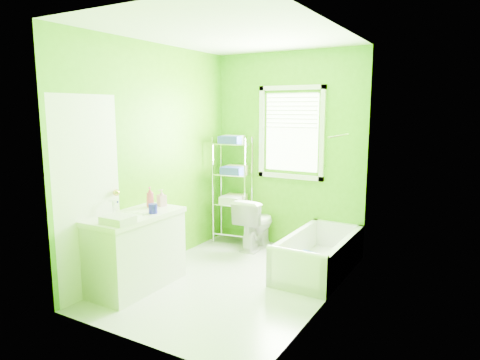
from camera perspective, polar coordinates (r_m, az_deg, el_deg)
The scene contains 9 objects.
ground at distance 4.81m, azimuth -1.03°, elevation -13.29°, with size 2.90×2.90×0.00m, color silver.
room_envelope at distance 4.44m, azimuth -1.09°, elevation 5.43°, with size 2.14×2.94×2.62m.
window at distance 5.69m, azimuth 6.84°, elevation 6.93°, with size 0.92×0.05×1.22m.
door at distance 4.43m, azimuth -19.54°, elevation -2.27°, with size 0.09×0.80×2.00m.
right_wall_decor at distance 4.02m, azimuth 11.52°, elevation 1.55°, with size 0.04×1.48×1.17m.
bathtub at distance 5.07m, azimuth 10.35°, elevation -10.46°, with size 0.66×1.41×0.46m.
toilet at distance 5.78m, azimuth 2.06°, elevation -5.73°, with size 0.38×0.67×0.69m, color white.
vanity at distance 4.64m, azimuth -13.75°, elevation -8.84°, with size 0.54×1.05×1.02m.
wire_shelf_unit at distance 5.91m, azimuth -0.83°, elevation 0.21°, with size 0.54×0.44×1.50m.
Camera 1 is at (2.29, -3.79, 1.86)m, focal length 32.00 mm.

